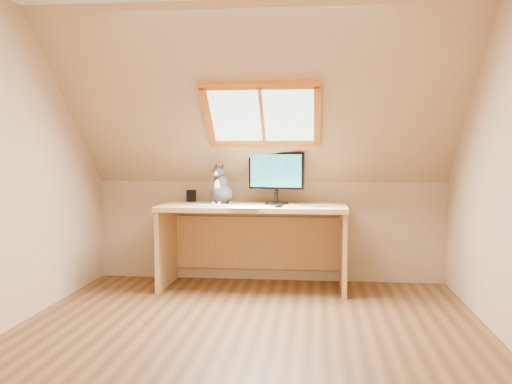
# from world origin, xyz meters

# --- Properties ---
(ground) EXTENTS (3.50, 3.50, 0.00)m
(ground) POSITION_xyz_m (0.00, 0.00, 0.00)
(ground) COLOR brown
(ground) RESTS_ON ground
(room_shell) EXTENTS (3.52, 3.52, 2.41)m
(room_shell) POSITION_xyz_m (0.00, -0.09, 1.43)
(room_shell) COLOR tan
(room_shell) RESTS_ON ground
(desk) EXTENTS (1.75, 0.77, 0.80)m
(desk) POSITION_xyz_m (-0.12, 1.45, 0.56)
(desk) COLOR tan
(desk) RESTS_ON ground
(monitor) EXTENTS (0.54, 0.23, 0.50)m
(monitor) POSITION_xyz_m (0.10, 1.45, 1.09)
(monitor) COLOR black
(monitor) RESTS_ON desk
(cat) EXTENTS (0.29, 0.32, 0.40)m
(cat) POSITION_xyz_m (-0.43, 1.40, 0.94)
(cat) COLOR #3C3835
(cat) RESTS_ON desk
(desk_speaker) EXTENTS (0.08, 0.08, 0.12)m
(desk_speaker) POSITION_xyz_m (-0.77, 1.63, 0.86)
(desk_speaker) COLOR black
(desk_speaker) RESTS_ON desk
(graphics_tablet) EXTENTS (0.30, 0.22, 0.01)m
(graphics_tablet) POSITION_xyz_m (-0.44, 1.17, 0.81)
(graphics_tablet) COLOR #B2B2B7
(graphics_tablet) RESTS_ON desk
(mouse) EXTENTS (0.10, 0.13, 0.04)m
(mouse) POSITION_xyz_m (0.14, 1.14, 0.82)
(mouse) COLOR black
(mouse) RESTS_ON desk
(papers) EXTENTS (0.35, 0.30, 0.01)m
(papers) POSITION_xyz_m (-0.15, 1.12, 0.80)
(papers) COLOR white
(papers) RESTS_ON desk
(cables) EXTENTS (0.51, 0.26, 0.01)m
(cables) POSITION_xyz_m (0.36, 1.26, 0.80)
(cables) COLOR silver
(cables) RESTS_ON desk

